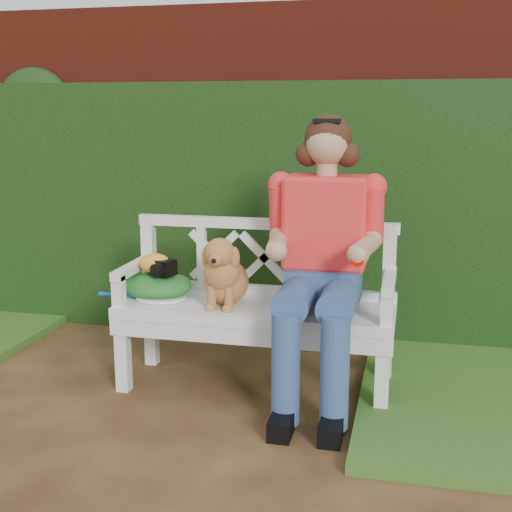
# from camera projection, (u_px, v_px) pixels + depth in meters

# --- Properties ---
(ground) EXTENTS (60.00, 60.00, 0.00)m
(ground) POSITION_uv_depth(u_px,v_px,m) (114.00, 438.00, 3.23)
(ground) COLOR #321B0D
(brick_wall) EXTENTS (10.00, 0.30, 2.20)m
(brick_wall) POSITION_uv_depth(u_px,v_px,m) (222.00, 171.00, 4.81)
(brick_wall) COLOR maroon
(brick_wall) RESTS_ON ground
(ivy_hedge) EXTENTS (10.00, 0.18, 1.70)m
(ivy_hedge) POSITION_uv_depth(u_px,v_px,m) (213.00, 210.00, 4.66)
(ivy_hedge) COLOR #224A15
(ivy_hedge) RESTS_ON ground
(garden_bench) EXTENTS (1.65, 0.80, 0.48)m
(garden_bench) POSITION_uv_depth(u_px,v_px,m) (256.00, 346.00, 3.78)
(garden_bench) COLOR white
(garden_bench) RESTS_ON ground
(seated_woman) EXTENTS (0.87, 1.01, 1.52)m
(seated_woman) POSITION_uv_depth(u_px,v_px,m) (324.00, 258.00, 3.57)
(seated_woman) COLOR #DB3D52
(seated_woman) RESTS_ON ground
(dog) EXTENTS (0.27, 0.36, 0.39)m
(dog) POSITION_uv_depth(u_px,v_px,m) (225.00, 270.00, 3.68)
(dog) COLOR #B06846
(dog) RESTS_ON garden_bench
(tennis_racket) EXTENTS (0.58, 0.37, 0.03)m
(tennis_racket) POSITION_uv_depth(u_px,v_px,m) (156.00, 297.00, 3.82)
(tennis_racket) COLOR white
(tennis_racket) RESTS_ON garden_bench
(green_bag) EXTENTS (0.46, 0.39, 0.14)m
(green_bag) POSITION_uv_depth(u_px,v_px,m) (156.00, 285.00, 3.87)
(green_bag) COLOR #238132
(green_bag) RESTS_ON garden_bench
(camera_item) EXTENTS (0.16, 0.14, 0.09)m
(camera_item) POSITION_uv_depth(u_px,v_px,m) (163.00, 267.00, 3.81)
(camera_item) COLOR black
(camera_item) RESTS_ON green_bag
(baseball_glove) EXTENTS (0.19, 0.15, 0.11)m
(baseball_glove) POSITION_uv_depth(u_px,v_px,m) (155.00, 263.00, 3.83)
(baseball_glove) COLOR orange
(baseball_glove) RESTS_ON green_bag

